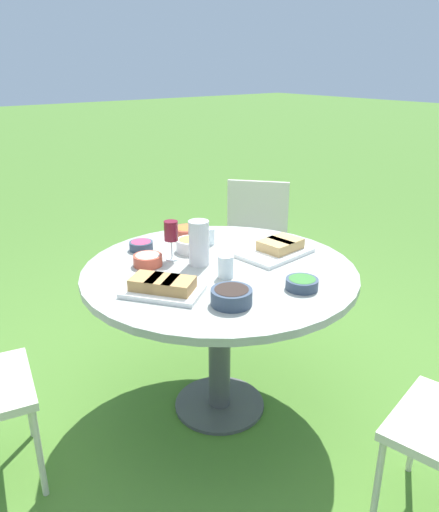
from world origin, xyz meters
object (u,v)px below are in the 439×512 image
chair_near_left (255,235)px  handbag (132,287)px  water_pitcher (199,243)px  wine_glass (171,232)px  dining_table (220,289)px

chair_near_left → handbag: bearing=53.1°
water_pitcher → handbag: bearing=-12.6°
chair_near_left → handbag: (0.54, 0.72, -0.40)m
wine_glass → handbag: 1.41m
dining_table → wine_glass: 0.35m
chair_near_left → handbag: chair_near_left is taller
wine_glass → handbag: wine_glass is taller
chair_near_left → wine_glass: bearing=118.3°
dining_table → wine_glass: (0.23, 0.11, 0.25)m
wine_glass → handbag: (1.12, -0.35, -0.79)m
chair_near_left → wine_glass: 1.27m
handbag → dining_table: bearing=170.2°
water_pitcher → wine_glass: bearing=27.6°
dining_table → handbag: dining_table is taller
water_pitcher → chair_near_left: bearing=-54.7°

